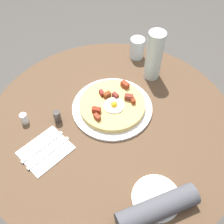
# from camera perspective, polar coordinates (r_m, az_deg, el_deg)

# --- Properties ---
(ground_plane) EXTENTS (6.00, 6.00, 0.00)m
(ground_plane) POSITION_cam_1_polar(r_m,az_deg,el_deg) (1.67, -0.03, -16.57)
(ground_plane) COLOR #4C4742
(dining_table) EXTENTS (1.00, 1.00, 0.70)m
(dining_table) POSITION_cam_1_polar(r_m,az_deg,el_deg) (1.18, -0.04, -6.89)
(dining_table) COLOR brown
(dining_table) RESTS_ON ground_plane
(pizza_plate) EXTENTS (0.33, 0.33, 0.01)m
(pizza_plate) POSITION_cam_1_polar(r_m,az_deg,el_deg) (1.09, 0.05, 0.98)
(pizza_plate) COLOR white
(pizza_plate) RESTS_ON dining_table
(breakfast_pizza) EXTENTS (0.27, 0.27, 0.05)m
(breakfast_pizza) POSITION_cam_1_polar(r_m,az_deg,el_deg) (1.07, 0.09, 1.63)
(breakfast_pizza) COLOR tan
(breakfast_pizza) RESTS_ON pizza_plate
(bread_plate) EXTENTS (0.16, 0.16, 0.01)m
(bread_plate) POSITION_cam_1_polar(r_m,az_deg,el_deg) (0.91, 9.44, -17.72)
(bread_plate) COLOR white
(bread_plate) RESTS_ON dining_table
(napkin) EXTENTS (0.19, 0.17, 0.00)m
(napkin) POSITION_cam_1_polar(r_m,az_deg,el_deg) (1.00, -14.05, -8.00)
(napkin) COLOR white
(napkin) RESTS_ON dining_table
(fork) EXTENTS (0.18, 0.04, 0.00)m
(fork) POSITION_cam_1_polar(r_m,az_deg,el_deg) (0.99, -13.49, -8.52)
(fork) COLOR silver
(fork) RESTS_ON napkin
(knife) EXTENTS (0.18, 0.04, 0.00)m
(knife) POSITION_cam_1_polar(r_m,az_deg,el_deg) (1.01, -14.70, -7.22)
(knife) COLOR silver
(knife) RESTS_ON napkin
(water_glass) EXTENTS (0.07, 0.07, 0.10)m
(water_glass) POSITION_cam_1_polar(r_m,az_deg,el_deg) (1.30, 5.41, 13.50)
(water_glass) COLOR silver
(water_glass) RESTS_ON dining_table
(water_bottle) EXTENTS (0.07, 0.07, 0.23)m
(water_bottle) POSITION_cam_1_polar(r_m,az_deg,el_deg) (1.16, 9.03, 11.83)
(water_bottle) COLOR silver
(water_bottle) RESTS_ON dining_table
(salt_shaker) EXTENTS (0.03, 0.03, 0.05)m
(salt_shaker) POSITION_cam_1_polar(r_m,az_deg,el_deg) (1.08, -18.33, -1.32)
(salt_shaker) COLOR white
(salt_shaker) RESTS_ON dining_table
(pepper_shaker) EXTENTS (0.03, 0.03, 0.05)m
(pepper_shaker) POSITION_cam_1_polar(r_m,az_deg,el_deg) (1.05, -11.67, -0.95)
(pepper_shaker) COLOR #3F3833
(pepper_shaker) RESTS_ON dining_table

